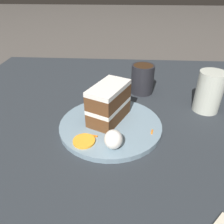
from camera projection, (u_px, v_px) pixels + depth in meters
The scene contains 9 objects.
ground_plane at pixel (109, 145), 0.54m from camera, with size 6.00×6.00×0.00m, color #4C4742.
dining_table at pixel (109, 142), 0.53m from camera, with size 1.16×1.03×0.02m, color #282D33.
plate at pixel (112, 125), 0.56m from camera, with size 0.26×0.26×0.01m, color gray.
cake_slice at pixel (109, 103), 0.54m from camera, with size 0.14×0.11×0.10m.
cream_dollop at pixel (113, 139), 0.47m from camera, with size 0.04×0.04×0.04m, color white.
orange_garnish at pixel (84, 141), 0.49m from camera, with size 0.05×0.05×0.01m, color orange.
carrot_shreds_scatter at pixel (116, 116), 0.58m from camera, with size 0.17×0.15×0.00m.
drinking_glass at pixel (208, 94), 0.61m from camera, with size 0.07×0.07×0.12m.
coffee_mug at pixel (142, 78), 0.70m from camera, with size 0.07×0.07×0.09m.
Camera 1 is at (0.41, 0.03, 0.35)m, focal length 35.00 mm.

